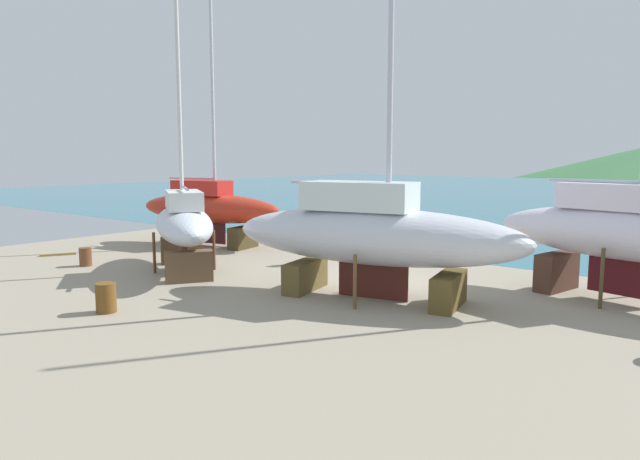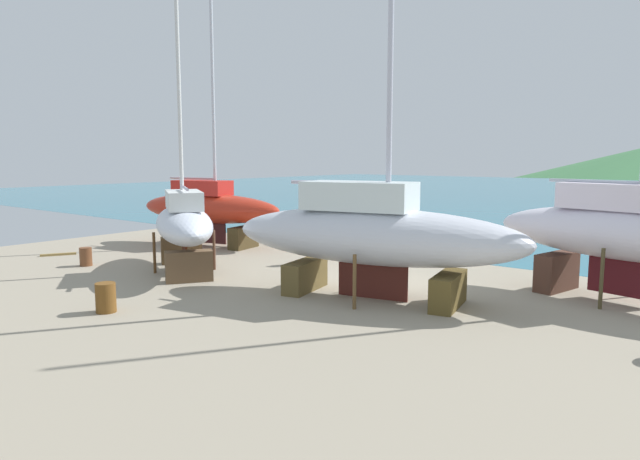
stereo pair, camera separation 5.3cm
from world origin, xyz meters
TOP-DOWN VIEW (x-y plane):
  - ground_plane at (0.00, -3.06)m, footprint 41.21×41.21m
  - sailboat_large_starboard at (-7.45, -3.08)m, footprint 7.90×6.28m
  - sailboat_mid_port at (7.84, 2.68)m, footprint 9.18×4.38m
  - sailboat_small_center at (1.14, -1.98)m, footprint 10.72×4.95m
  - sailboat_far_slipway at (-12.20, 2.26)m, footprint 9.17×3.96m
  - worker at (-4.45, 1.45)m, footprint 0.43×0.50m
  - barrel_rust_near at (-11.90, -5.02)m, footprint 0.63×0.63m
  - barrel_rust_mid at (-4.30, -8.57)m, footprint 0.86×0.86m
  - timber_short_skew at (-15.47, -4.49)m, footprint 0.92×1.53m

SIDE VIEW (x-z plane):
  - ground_plane at x=0.00m, z-range 0.00..0.00m
  - timber_short_skew at x=-15.47m, z-range 0.00..0.10m
  - barrel_rust_near at x=-11.90m, z-range 0.00..0.81m
  - barrel_rust_mid at x=-4.30m, z-range 0.00..0.92m
  - worker at x=-4.45m, z-range 0.03..1.65m
  - sailboat_large_starboard at x=-7.45m, z-range -5.30..9.35m
  - sailboat_far_slipway at x=-12.20m, z-range -4.39..8.49m
  - sailboat_small_center at x=1.14m, z-range -6.53..10.98m
  - sailboat_mid_port at x=7.84m, z-range -4.93..9.54m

